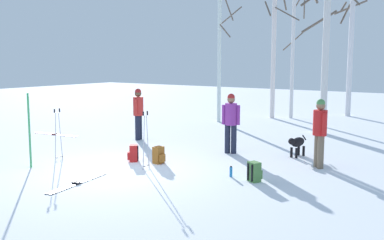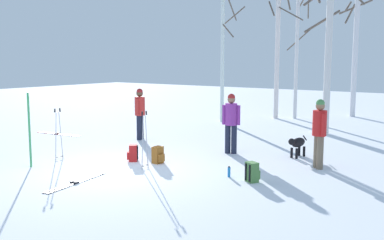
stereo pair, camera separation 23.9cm
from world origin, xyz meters
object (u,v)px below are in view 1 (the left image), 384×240
at_px(person_2, 320,129).
at_px(backpack_0, 133,153).
at_px(birch_tree_4, 325,39).
at_px(birch_tree_2, 293,53).
at_px(ski_pair_lying_1, 55,134).
at_px(birch_tree_3, 351,41).
at_px(birch_tree_1, 274,32).
at_px(person_0, 138,111).
at_px(ski_pair_planted_1, 29,131).
at_px(ski_poles_0, 146,138).
at_px(backpack_1, 254,172).
at_px(backpack_2, 159,155).
at_px(ski_pair_lying_0, 78,183).
at_px(ski_poles_1, 58,133).
at_px(person_1, 231,119).
at_px(dog, 297,143).
at_px(birch_tree_0, 220,54).
at_px(water_bottle_0, 231,172).

height_order(person_2, backpack_0, person_2).
bearing_deg(birch_tree_4, birch_tree_2, 125.78).
bearing_deg(ski_pair_lying_1, birch_tree_4, 34.91).
bearing_deg(birch_tree_3, birch_tree_1, -133.79).
bearing_deg(birch_tree_3, person_2, -78.23).
relative_size(person_0, ski_pair_planted_1, 0.92).
xyz_separation_m(ski_poles_0, backpack_1, (2.73, 0.46, -0.55)).
distance_m(backpack_2, birch_tree_2, 10.81).
xyz_separation_m(ski_pair_lying_0, ski_poles_1, (-2.18, 1.26, 0.73)).
relative_size(birch_tree_1, birch_tree_4, 1.15).
bearing_deg(person_1, dog, 18.87).
bearing_deg(birch_tree_2, birch_tree_1, -146.38).
xyz_separation_m(ski_pair_lying_1, ski_poles_1, (3.37, -2.57, 0.73)).
xyz_separation_m(backpack_2, birch_tree_2, (-0.58, 10.44, 2.73)).
relative_size(ski_pair_lying_1, backpack_0, 4.45).
relative_size(person_1, backpack_1, 3.90).
relative_size(person_2, birch_tree_0, 0.31).
relative_size(backpack_1, birch_tree_1, 0.06).
relative_size(backpack_0, birch_tree_3, 0.07).
xyz_separation_m(person_2, ski_poles_1, (-6.02, -3.08, -0.24)).
height_order(backpack_2, birch_tree_3, birch_tree_3).
relative_size(person_0, birch_tree_3, 0.25).
bearing_deg(ski_pair_planted_1, birch_tree_3, 76.14).
xyz_separation_m(dog, ski_pair_planted_1, (-5.01, -4.90, 0.54)).
bearing_deg(person_1, ski_pair_lying_0, -104.45).
distance_m(ski_pair_lying_1, birch_tree_0, 7.51).
relative_size(person_0, backpack_0, 3.90).
distance_m(person_2, birch_tree_3, 11.33).
distance_m(person_1, ski_pair_lying_0, 4.86).
xyz_separation_m(birch_tree_1, birch_tree_3, (2.63, 2.74, -0.37)).
bearing_deg(ski_pair_planted_1, dog, 44.36).
bearing_deg(dog, birch_tree_3, 97.73).
xyz_separation_m(ski_poles_0, birch_tree_4, (1.92, 7.45, 2.61)).
bearing_deg(dog, ski_poles_1, -142.34).
bearing_deg(backpack_0, ski_pair_lying_0, -79.52).
xyz_separation_m(person_1, birch_tree_1, (-2.22, 7.80, 2.91)).
relative_size(person_1, ski_pair_lying_1, 0.88).
relative_size(ski_pair_lying_1, backpack_2, 4.45).
bearing_deg(person_0, ski_pair_lying_1, -163.38).
distance_m(person_1, ski_pair_planted_1, 5.39).
bearing_deg(birch_tree_0, ski_pair_lying_1, -116.95).
bearing_deg(person_0, birch_tree_3, 68.87).
relative_size(ski_poles_0, birch_tree_2, 0.23).
bearing_deg(water_bottle_0, backpack_0, -178.07).
bearing_deg(ski_poles_1, birch_tree_3, 74.81).
distance_m(ski_poles_1, birch_tree_0, 9.01).
height_order(ski_pair_planted_1, ski_pair_lying_0, ski_pair_planted_1).
distance_m(dog, ski_pair_planted_1, 7.03).
height_order(backpack_0, backpack_2, same).
bearing_deg(ski_poles_0, dog, 52.53).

